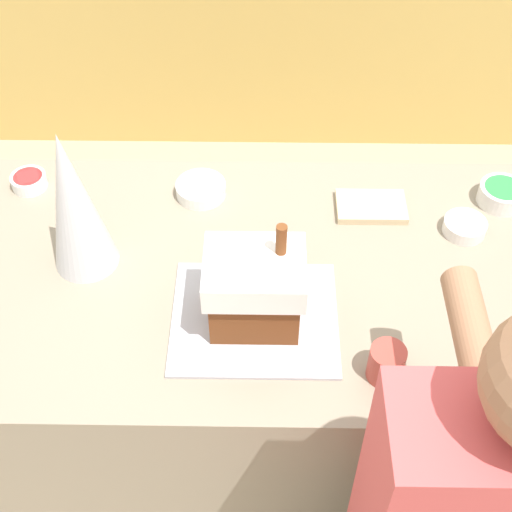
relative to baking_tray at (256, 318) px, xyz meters
name	(u,v)px	position (x,y,z in m)	size (l,w,h in m)	color
ground_plane	(256,446)	(0.00, 0.14, -0.90)	(12.00, 12.00, 0.00)	tan
back_cabinet_block	(262,24)	(0.00, 2.09, -0.42)	(6.00, 0.60, 0.95)	tan
kitchen_island	(256,373)	(0.00, 0.14, -0.45)	(1.56, 0.85, 0.89)	gray
baking_tray	(256,318)	(0.00, 0.00, 0.00)	(0.39, 0.33, 0.01)	#B2B2BC
gingerbread_house	(256,288)	(0.00, 0.00, 0.11)	(0.22, 0.18, 0.27)	brown
decorative_tree	(73,202)	(-0.42, 0.18, 0.19)	(0.16, 0.16, 0.39)	silver
candy_bowl_beside_tree	(29,181)	(-0.63, 0.45, 0.02)	(0.10, 0.10, 0.04)	white
candy_bowl_center_rear	(502,194)	(0.66, 0.41, 0.02)	(0.13, 0.13, 0.05)	white
candy_bowl_near_tray_left	(201,189)	(-0.16, 0.43, 0.02)	(0.14, 0.14, 0.04)	white
candy_bowl_far_right	(465,226)	(0.54, 0.29, 0.02)	(0.11, 0.11, 0.04)	white
cookbook	(371,207)	(0.30, 0.38, 0.01)	(0.19, 0.12, 0.02)	#CCB78C
mug	(386,363)	(0.28, -0.15, 0.04)	(0.08, 0.08, 0.09)	#B24238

